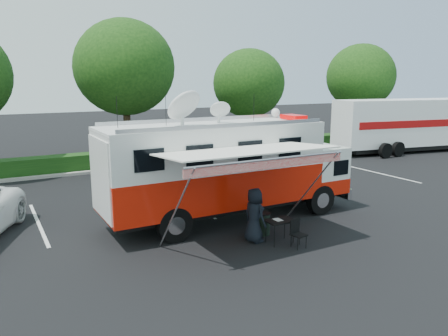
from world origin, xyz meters
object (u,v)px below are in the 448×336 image
at_px(folding_table, 280,221).
at_px(trash_bin, 263,223).
at_px(command_truck, 229,168).
at_px(semi_trailer, 414,124).

xyz_separation_m(folding_table, trash_bin, (-0.01, 0.94, -0.35)).
xyz_separation_m(command_truck, trash_bin, (0.23, -2.01, -1.63)).
height_order(command_truck, semi_trailer, command_truck).
bearing_deg(command_truck, semi_trailer, 20.31).
xyz_separation_m(trash_bin, semi_trailer, (19.62, 9.35, 1.63)).
bearing_deg(folding_table, trash_bin, 90.84).
distance_m(command_truck, semi_trailer, 21.16).
bearing_deg(semi_trailer, folding_table, -152.30).
bearing_deg(trash_bin, semi_trailer, 25.49).
bearing_deg(command_truck, folding_table, -85.29).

